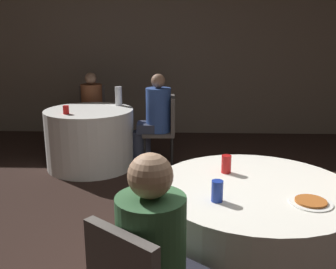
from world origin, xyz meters
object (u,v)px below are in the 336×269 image
(chair_far_north, at_px, (93,110))
(bottle_far, at_px, (119,96))
(chair_far_east, at_px, (166,125))
(soda_can_blue, at_px, (217,191))
(soda_can_red, at_px, (226,164))
(person_blue_shirt, at_px, (153,121))
(table_far, at_px, (90,138))
(person_floral_shirt, at_px, (92,112))
(table_near, at_px, (251,239))
(pizza_plate_near, at_px, (311,202))

(chair_far_north, distance_m, bottle_far, 0.88)
(chair_far_east, relative_size, soda_can_blue, 7.51)
(chair_far_north, xyz_separation_m, soda_can_red, (1.66, -3.13, 0.26))
(person_blue_shirt, bearing_deg, table_far, 90.00)
(chair_far_north, height_order, soda_can_red, chair_far_north)
(person_blue_shirt, relative_size, soda_can_blue, 9.80)
(person_blue_shirt, bearing_deg, chair_far_north, 44.53)
(soda_can_blue, bearing_deg, chair_far_east, 98.54)
(person_floral_shirt, relative_size, bottle_far, 4.54)
(bottle_far, bearing_deg, chair_far_east, -23.11)
(table_near, distance_m, soda_can_blue, 0.56)
(chair_far_north, height_order, soda_can_blue, chair_far_north)
(table_far, xyz_separation_m, bottle_far, (0.33, 0.31, 0.50))
(person_blue_shirt, bearing_deg, bottle_far, 56.88)
(chair_far_east, xyz_separation_m, chair_far_north, (-1.15, 0.91, 0.00))
(table_near, xyz_separation_m, person_blue_shirt, (-0.82, 2.44, 0.22))
(bottle_far, bearing_deg, soda_can_red, -65.38)
(person_floral_shirt, height_order, pizza_plate_near, person_floral_shirt)
(table_far, relative_size, soda_can_red, 9.13)
(person_blue_shirt, relative_size, pizza_plate_near, 5.06)
(table_far, bearing_deg, pizza_plate_near, -54.44)
(chair_far_east, bearing_deg, table_far, 90.00)
(person_floral_shirt, xyz_separation_m, soda_can_blue, (1.52, -3.42, 0.25))
(chair_far_east, height_order, soda_can_blue, chair_far_east)
(chair_far_east, height_order, pizza_plate_near, chair_far_east)
(person_blue_shirt, relative_size, bottle_far, 4.80)
(table_near, distance_m, chair_far_north, 3.81)
(soda_can_blue, bearing_deg, soda_can_red, 77.38)
(table_far, bearing_deg, chair_far_north, 100.82)
(person_floral_shirt, xyz_separation_m, bottle_far, (0.48, -0.47, 0.31))
(soda_can_red, bearing_deg, table_near, -55.65)
(person_blue_shirt, relative_size, soda_can_red, 9.80)
(person_floral_shirt, bearing_deg, person_blue_shirt, 131.04)
(table_near, height_order, person_floral_shirt, person_floral_shirt)
(person_floral_shirt, bearing_deg, soda_can_red, 107.90)
(soda_can_blue, bearing_deg, table_near, 42.81)
(soda_can_blue, height_order, bottle_far, bottle_far)
(table_near, xyz_separation_m, table_far, (-1.63, 2.40, 0.00))
(person_floral_shirt, bearing_deg, soda_can_blue, 103.16)
(chair_far_north, bearing_deg, pizza_plate_near, 109.13)
(table_near, xyz_separation_m, chair_far_east, (-0.66, 2.44, 0.18))
(chair_far_east, distance_m, pizza_plate_near, 2.85)
(soda_can_blue, bearing_deg, person_floral_shirt, 113.98)
(table_far, xyz_separation_m, person_blue_shirt, (0.80, 0.03, 0.22))
(table_far, bearing_deg, soda_can_blue, -62.52)
(chair_far_east, relative_size, pizza_plate_near, 3.88)
(chair_far_east, bearing_deg, person_floral_shirt, 53.99)
(person_floral_shirt, relative_size, soda_can_red, 9.27)
(chair_far_east, bearing_deg, table_near, -167.47)
(person_blue_shirt, height_order, soda_can_blue, person_blue_shirt)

